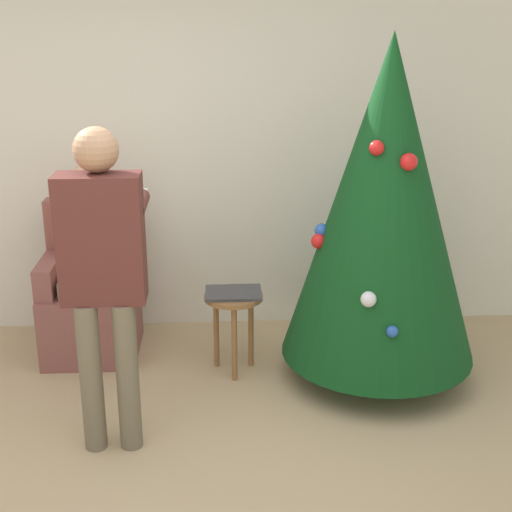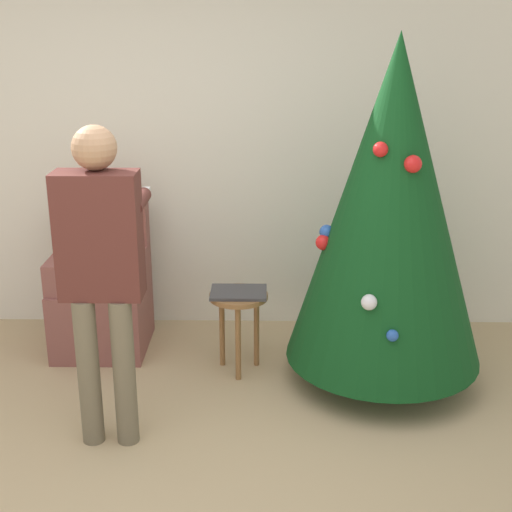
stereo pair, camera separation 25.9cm
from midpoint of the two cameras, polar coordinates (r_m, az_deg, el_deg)
ground_plane at (r=3.60m, az=-6.52°, el=-19.57°), size 14.00×14.00×0.00m
wall_back at (r=5.12m, az=-3.98°, el=8.90°), size 8.00×0.06×2.70m
christmas_tree at (r=4.33m, az=12.40°, el=4.01°), size 1.21×1.21×2.15m
armchair at (r=5.04m, az=-10.75°, el=-3.13°), size 0.61×0.62×1.03m
person_seated at (r=4.90m, az=-11.06°, el=0.55°), size 0.36×0.46×1.30m
person_standing at (r=3.71m, az=-10.38°, el=-0.33°), size 0.44×0.57×1.72m
side_stool at (r=4.58m, az=0.23°, el=-4.23°), size 0.38×0.38×0.54m
laptop at (r=4.54m, az=0.23°, el=-2.95°), size 0.36×0.26×0.02m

